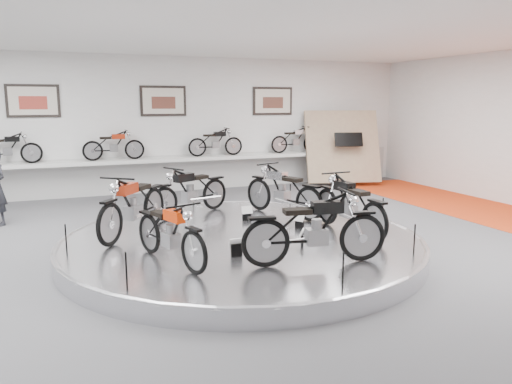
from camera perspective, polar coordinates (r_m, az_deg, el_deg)
name	(u,v)px	position (r m, az deg, el deg)	size (l,w,h in m)	color
floor	(248,257)	(8.80, -0.89, -7.42)	(16.00, 16.00, 0.00)	#4D4D4F
ceiling	(248,18)	(8.49, -0.97, 19.26)	(16.00, 16.00, 0.00)	white
wall_back	(164,125)	(15.15, -10.48, 7.54)	(16.00, 16.00, 0.00)	silver
dado_band	(166,173)	(15.26, -10.29, 2.10)	(15.68, 0.04, 1.10)	#BCBCBA
display_platform	(242,244)	(9.02, -1.58, -5.97)	(6.40, 6.40, 0.30)	silver
platform_rim	(242,238)	(8.99, -1.58, -5.23)	(6.40, 6.40, 0.10)	#B2B2BA
shelf	(167,160)	(14.93, -10.13, 3.67)	(11.00, 0.55, 0.10)	silver
poster_left	(33,101)	(14.80, -24.12, 9.49)	(1.35, 0.06, 0.88)	beige
poster_center	(163,101)	(15.09, -10.54, 10.19)	(1.35, 0.06, 0.88)	beige
poster_right	(273,101)	(16.15, 1.92, 10.35)	(1.35, 0.06, 0.88)	beige
display_panel	(343,147)	(16.43, 9.86, 5.14)	(2.40, 0.12, 2.40)	tan
shelf_bike_a	(7,151)	(14.64, -26.53, 4.26)	(1.22, 0.42, 0.73)	black
shelf_bike_b	(114,147)	(14.66, -15.95, 4.95)	(1.22, 0.42, 0.73)	#9A240D
shelf_bike_c	(216,144)	(15.26, -4.64, 5.50)	(1.22, 0.42, 0.73)	black
shelf_bike_d	(295,141)	(16.26, 4.54, 5.79)	(1.22, 0.42, 0.73)	silver
bike_a	(283,190)	(10.48, 3.09, 0.19)	(1.85, 0.65, 1.09)	silver
bike_b	(190,190)	(10.65, -7.52, 0.19)	(1.79, 0.63, 1.05)	black
bike_c	(133,204)	(9.20, -13.87, -1.39)	(1.91, 0.67, 1.12)	#9A240D
bike_d	(170,232)	(7.49, -9.80, -4.51)	(1.63, 0.58, 0.96)	red
bike_e	(315,228)	(7.37, 6.78, -4.12)	(1.87, 0.66, 1.10)	black
bike_f	(349,204)	(9.25, 10.63, -1.35)	(1.83, 0.65, 1.08)	black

